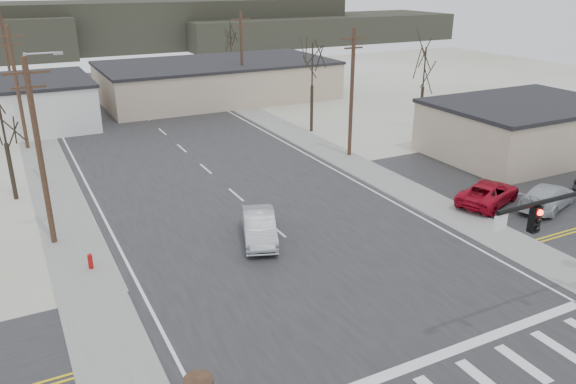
# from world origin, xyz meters

# --- Properties ---
(ground) EXTENTS (140.00, 140.00, 0.00)m
(ground) POSITION_xyz_m (0.00, 0.00, 0.00)
(ground) COLOR silver
(ground) RESTS_ON ground
(main_road) EXTENTS (18.00, 110.00, 0.05)m
(main_road) POSITION_xyz_m (0.00, 15.00, 0.02)
(main_road) COLOR black
(main_road) RESTS_ON ground
(cross_road) EXTENTS (90.00, 10.00, 0.04)m
(cross_road) POSITION_xyz_m (0.00, 0.00, 0.02)
(cross_road) COLOR black
(cross_road) RESTS_ON ground
(parking_lot) EXTENTS (18.00, 20.00, 0.03)m
(parking_lot) POSITION_xyz_m (20.00, 6.00, 0.02)
(parking_lot) COLOR black
(parking_lot) RESTS_ON ground
(sidewalk_left) EXTENTS (3.00, 90.00, 0.06)m
(sidewalk_left) POSITION_xyz_m (-10.60, 20.00, 0.03)
(sidewalk_left) COLOR gray
(sidewalk_left) RESTS_ON ground
(sidewalk_right) EXTENTS (3.00, 90.00, 0.06)m
(sidewalk_right) POSITION_xyz_m (10.60, 20.00, 0.03)
(sidewalk_right) COLOR gray
(sidewalk_right) RESTS_ON ground
(fire_hydrant) EXTENTS (0.24, 0.24, 0.87)m
(fire_hydrant) POSITION_xyz_m (-10.20, 8.00, 0.45)
(fire_hydrant) COLOR #A50C0C
(fire_hydrant) RESTS_ON ground
(building_right_far) EXTENTS (26.30, 14.30, 4.30)m
(building_right_far) POSITION_xyz_m (10.00, 44.00, 2.15)
(building_right_far) COLOR tan
(building_right_far) RESTS_ON ground
(building_lot) EXTENTS (14.30, 10.30, 4.30)m
(building_lot) POSITION_xyz_m (24.00, 12.00, 2.16)
(building_lot) COLOR tan
(building_lot) RESTS_ON ground
(upole_left_b) EXTENTS (2.20, 0.30, 10.00)m
(upole_left_b) POSITION_xyz_m (-11.50, 12.00, 5.22)
(upole_left_b) COLOR #4A3422
(upole_left_b) RESTS_ON ground
(upole_left_c) EXTENTS (2.20, 0.30, 10.00)m
(upole_left_c) POSITION_xyz_m (-11.50, 32.00, 5.22)
(upole_left_c) COLOR #4A3422
(upole_left_c) RESTS_ON ground
(upole_left_d) EXTENTS (2.20, 0.30, 10.00)m
(upole_left_d) POSITION_xyz_m (-11.50, 52.00, 5.22)
(upole_left_d) COLOR #4A3422
(upole_left_d) RESTS_ON ground
(upole_right_a) EXTENTS (2.20, 0.30, 10.00)m
(upole_right_a) POSITION_xyz_m (11.50, 18.00, 5.22)
(upole_right_a) COLOR #4A3422
(upole_right_a) RESTS_ON ground
(upole_right_b) EXTENTS (2.20, 0.30, 10.00)m
(upole_right_b) POSITION_xyz_m (11.50, 40.00, 5.22)
(upole_right_b) COLOR #4A3422
(upole_right_b) RESTS_ON ground
(streetlight_main) EXTENTS (2.40, 0.25, 9.00)m
(streetlight_main) POSITION_xyz_m (-10.80, 22.00, 5.09)
(streetlight_main) COLOR gray
(streetlight_main) RESTS_ON ground
(tree_left_near) EXTENTS (3.30, 3.30, 7.35)m
(tree_left_near) POSITION_xyz_m (-13.00, 20.00, 5.23)
(tree_left_near) COLOR #2B241A
(tree_left_near) RESTS_ON ground
(tree_right_mid) EXTENTS (3.74, 3.74, 8.33)m
(tree_right_mid) POSITION_xyz_m (12.50, 26.00, 5.93)
(tree_right_mid) COLOR #2B241A
(tree_right_mid) RESTS_ON ground
(tree_right_far) EXTENTS (3.52, 3.52, 7.84)m
(tree_right_far) POSITION_xyz_m (15.00, 52.00, 5.58)
(tree_right_far) COLOR #2B241A
(tree_right_far) RESTS_ON ground
(tree_lot) EXTENTS (3.52, 3.52, 7.84)m
(tree_lot) POSITION_xyz_m (22.00, 22.00, 5.58)
(tree_lot) COLOR #2B241A
(tree_lot) RESTS_ON ground
(hill_center) EXTENTS (80.00, 18.00, 9.00)m
(hill_center) POSITION_xyz_m (15.00, 96.00, 4.50)
(hill_center) COLOR #333026
(hill_center) RESTS_ON ground
(hill_right) EXTENTS (60.00, 18.00, 5.50)m
(hill_right) POSITION_xyz_m (50.00, 90.00, 2.75)
(hill_right) COLOR #333026
(hill_right) RESTS_ON ground
(sedan_crossing) EXTENTS (3.23, 5.10, 1.59)m
(sedan_crossing) POSITION_xyz_m (-1.42, 7.11, 0.84)
(sedan_crossing) COLOR gray
(sedan_crossing) RESTS_ON main_road
(car_far_a) EXTENTS (2.49, 5.58, 1.59)m
(car_far_a) POSITION_xyz_m (-1.01, 50.44, 0.84)
(car_far_a) COLOR black
(car_far_a) RESTS_ON main_road
(car_far_b) EXTENTS (2.48, 4.10, 1.31)m
(car_far_b) POSITION_xyz_m (-3.77, 54.64, 0.70)
(car_far_b) COLOR black
(car_far_b) RESTS_ON main_road
(car_parked_red) EXTENTS (5.77, 4.14, 1.46)m
(car_parked_red) POSITION_xyz_m (13.66, 5.26, 0.76)
(car_parked_red) COLOR #9E081B
(car_parked_red) RESTS_ON parking_lot
(car_parked_silver) EXTENTS (5.61, 3.70, 1.51)m
(car_parked_silver) POSITION_xyz_m (16.46, 3.10, 0.79)
(car_parked_silver) COLOR #A9B0B4
(car_parked_silver) RESTS_ON parking_lot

